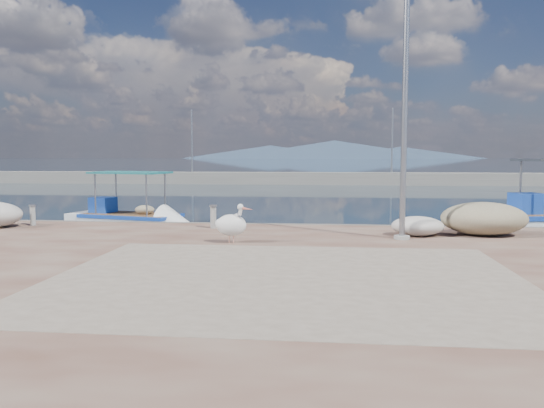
{
  "coord_description": "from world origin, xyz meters",
  "views": [
    {
      "loc": [
        1.77,
        -12.98,
        2.83
      ],
      "look_at": [
        0.0,
        3.8,
        1.3
      ],
      "focal_mm": 35.0,
      "sensor_mm": 36.0,
      "label": 1
    }
  ],
  "objects_px": {
    "pelican": "(232,224)",
    "bollard_near": "(213,215)",
    "boat_left": "(130,222)",
    "lamp_post": "(404,121)"
  },
  "relations": [
    {
      "from": "boat_left",
      "to": "pelican",
      "type": "relative_size",
      "value": 5.03
    },
    {
      "from": "boat_left",
      "to": "pelican",
      "type": "xyz_separation_m",
      "value": [
        5.34,
        -6.5,
        0.8
      ]
    },
    {
      "from": "pelican",
      "to": "bollard_near",
      "type": "height_order",
      "value": "pelican"
    },
    {
      "from": "boat_left",
      "to": "pelican",
      "type": "distance_m",
      "value": 8.45
    },
    {
      "from": "lamp_post",
      "to": "bollard_near",
      "type": "xyz_separation_m",
      "value": [
        -5.77,
        1.66,
        -2.88
      ]
    },
    {
      "from": "pelican",
      "to": "bollard_near",
      "type": "relative_size",
      "value": 1.47
    },
    {
      "from": "bollard_near",
      "to": "lamp_post",
      "type": "bearing_deg",
      "value": -16.07
    },
    {
      "from": "bollard_near",
      "to": "pelican",
      "type": "bearing_deg",
      "value": -68.42
    },
    {
      "from": "pelican",
      "to": "lamp_post",
      "type": "relative_size",
      "value": 0.16
    },
    {
      "from": "boat_left",
      "to": "lamp_post",
      "type": "bearing_deg",
      "value": -13.99
    }
  ]
}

